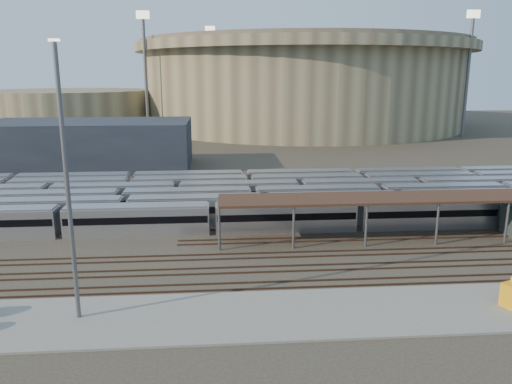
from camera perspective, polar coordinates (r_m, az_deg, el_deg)
The scene contains 12 objects.
ground at distance 57.36m, azimuth 3.90°, elevation -6.88°, with size 420.00×420.00×0.00m, color #383026.
apron at distance 43.13m, azimuth 0.10°, elevation -13.88°, with size 50.00×9.00×0.20m, color gray.
subway_trains at distance 74.14m, azimuth -0.12°, elevation -0.67°, with size 125.38×23.90×3.60m.
inspection_shed at distance 66.32m, azimuth 22.60°, elevation -0.60°, with size 60.30×6.00×5.30m.
empty_tracks at distance 52.73m, azimuth 4.70°, elevation -8.67°, with size 170.00×9.62×0.18m.
stadium at distance 196.02m, azimuth 5.32°, elevation 12.41°, with size 124.00×124.00×32.50m.
secondary_arena at distance 190.83m, azimuth -20.55°, elevation 8.75°, with size 56.00×56.00×14.00m, color gray.
service_building at distance 112.47m, azimuth -18.40°, elevation 5.16°, with size 42.00×20.00×10.00m, color #1E232D.
floodlight_0 at distance 164.65m, azimuth -12.52°, elevation 13.42°, with size 4.00×1.00×38.40m.
floodlight_2 at distance 171.94m, azimuth 23.08°, elevation 12.67°, with size 4.00×1.00×38.40m.
floodlight_3 at distance 213.19m, azimuth -5.18°, elevation 13.62°, with size 4.00×1.00×38.40m.
yard_light_pole at distance 41.46m, azimuth -20.76°, elevation 0.66°, with size 0.81×0.36×22.14m.
Camera 1 is at (-8.09, -53.18, 19.92)m, focal length 35.00 mm.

